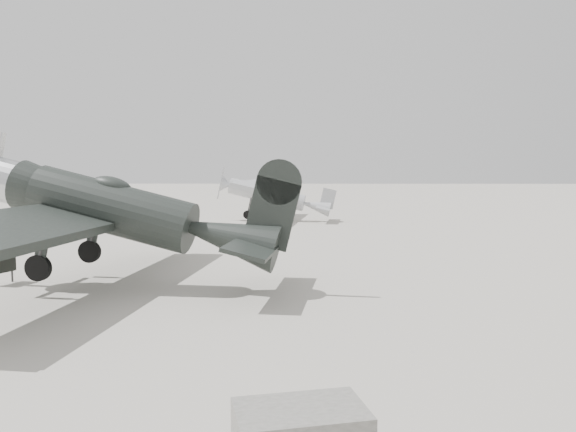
% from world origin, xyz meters
% --- Properties ---
extents(ground, '(160.00, 160.00, 0.00)m').
position_xyz_m(ground, '(0.00, 0.00, 0.00)').
color(ground, '#A39B90').
rests_on(ground, ground).
extents(lowwing_monoplane, '(8.87, 12.40, 3.99)m').
position_xyz_m(lowwing_monoplane, '(-4.83, -2.55, 2.11)').
color(lowwing_monoplane, black).
rests_on(lowwing_monoplane, ground).
extents(highwing_monoplane, '(7.15, 10.04, 2.84)m').
position_xyz_m(highwing_monoplane, '(-1.68, 16.18, 1.77)').
color(highwing_monoplane, '#A8ABAE').
rests_on(highwing_monoplane, ground).
extents(sign_board, '(0.34, 0.80, 1.21)m').
position_xyz_m(sign_board, '(-8.68, -2.00, 0.72)').
color(sign_board, '#333333').
rests_on(sign_board, ground).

